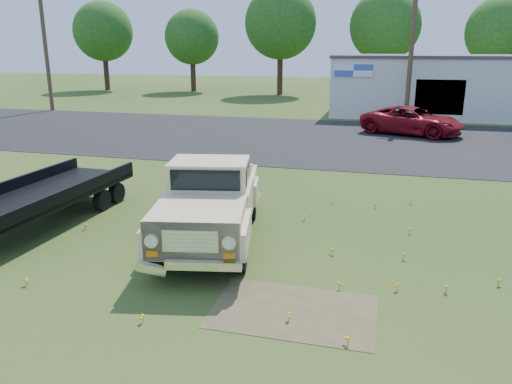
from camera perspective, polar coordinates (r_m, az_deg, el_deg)
ground at (r=12.44m, az=0.09°, el=-5.91°), size 140.00×140.00×0.00m
asphalt_lot at (r=26.71m, az=8.37°, el=5.97°), size 90.00×14.00×0.02m
dirt_patch_a at (r=9.50m, az=4.33°, el=-13.40°), size 3.00×2.00×0.01m
dirt_patch_b at (r=16.14m, az=-3.61°, el=-0.67°), size 2.20×1.60×0.01m
commercial_building at (r=38.34m, az=19.82°, el=11.46°), size 14.20×8.20×4.15m
utility_pole_west at (r=41.47m, az=-22.91°, el=14.92°), size 1.60×0.30×9.00m
utility_pole_mid at (r=33.15m, az=17.35°, el=15.41°), size 1.60×0.30×9.00m
treeline_a at (r=59.79m, az=-17.08°, el=17.13°), size 6.40×6.40×9.52m
treeline_b at (r=56.19m, az=-7.34°, el=17.14°), size 5.76×5.76×8.57m
treeline_c at (r=51.85m, az=2.83°, el=18.73°), size 7.04×7.04×10.47m
treeline_d at (r=51.68m, az=14.54°, el=17.91°), size 6.72×6.72×10.00m
treeline_e at (r=50.96m, az=26.21°, el=16.13°), size 6.08×6.08×9.04m
vintage_pickup_truck at (r=12.35m, az=-5.24°, el=-1.02°), size 3.32×6.06×2.08m
flatbed_trailer at (r=14.85m, az=-23.33°, el=0.06°), size 2.40×6.61×1.78m
red_pickup at (r=29.06m, az=17.40°, el=7.75°), size 5.98×4.28×1.51m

